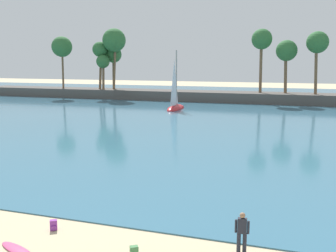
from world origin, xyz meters
The scene contains 7 objects.
sea centered at (0.00, 56.18, 0.03)m, with size 220.00×94.38×0.06m, color #386B84.
palm_headland centered at (0.73, 63.22, 3.86)m, with size 114.34×6.39×13.39m.
person_at_waterline centered at (3.44, 8.22, 0.89)m, with size 0.55×0.22×1.67m.
backpack_near_kite centered at (-0.34, 6.78, 0.21)m, with size 0.37×0.37×0.44m.
backpack_by_trailer centered at (-4.57, 7.87, 0.21)m, with size 0.36×0.37×0.44m.
surfboard centered at (-4.79, 5.82, 0.04)m, with size 2.10×0.52×0.08m, color #E04C7F.
sailboat_near_shore centered at (-11.88, 49.79, 0.91)m, with size 2.02×6.52×9.42m.
Camera 1 is at (5.02, -5.55, 7.22)m, focal length 41.28 mm.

